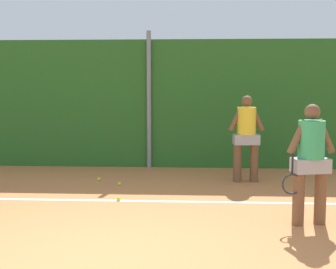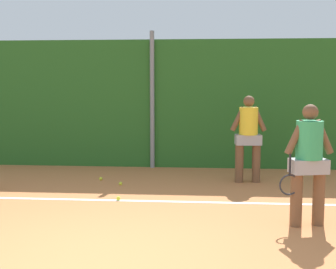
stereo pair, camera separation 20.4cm
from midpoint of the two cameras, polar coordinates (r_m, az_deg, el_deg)
ground_plane at (r=6.88m, az=-6.30°, el=-9.87°), size 27.64×27.64×0.00m
hedge_fence_backdrop at (r=10.66m, az=-2.76°, el=3.70°), size 17.97×0.25×2.84m
fence_post_center at (r=10.48m, az=-2.87°, el=4.15°), size 0.10×0.10×3.02m
court_baseline_paint at (r=7.74m, az=-5.18°, el=-7.97°), size 13.13×0.10×0.01m
player_foreground_near at (r=6.55m, az=15.95°, el=-2.73°), size 0.74×0.38×1.63m
player_backcourt_far at (r=9.12m, az=8.79°, el=0.09°), size 0.70×0.36×1.66m
tennis_ball_1 at (r=7.78m, az=-6.72°, el=-7.70°), size 0.07×0.07×0.07m
tennis_ball_9 at (r=8.88m, az=-6.56°, el=-5.92°), size 0.07×0.07×0.07m
tennis_ball_10 at (r=9.35m, az=-8.96°, el=-5.33°), size 0.07×0.07×0.07m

